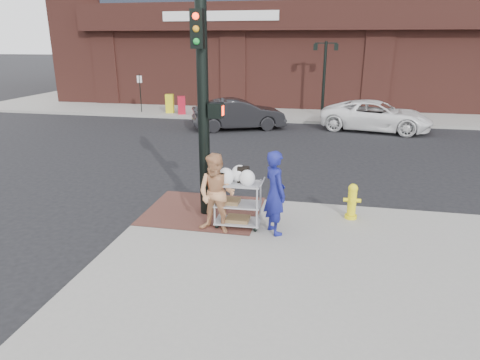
% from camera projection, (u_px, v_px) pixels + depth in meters
% --- Properties ---
extents(ground, '(220.00, 220.00, 0.00)m').
position_uv_depth(ground, '(218.00, 233.00, 9.82)').
color(ground, black).
rests_on(ground, ground).
extents(sidewalk_far, '(65.00, 36.00, 0.15)m').
position_uv_depth(sidewalk_far, '(448.00, 90.00, 37.19)').
color(sidewalk_far, gray).
rests_on(sidewalk_far, ground).
extents(brick_curb_ramp, '(2.80, 2.40, 0.01)m').
position_uv_depth(brick_curb_ramp, '(203.00, 211.00, 10.72)').
color(brick_curb_ramp, '#542F27').
rests_on(brick_curb_ramp, sidewalk_near).
extents(lamp_post, '(1.32, 0.22, 4.00)m').
position_uv_depth(lamp_post, '(324.00, 70.00, 23.50)').
color(lamp_post, black).
rests_on(lamp_post, sidewalk_far).
extents(parking_sign, '(0.05, 0.05, 2.20)m').
position_uv_depth(parking_sign, '(140.00, 93.00, 25.00)').
color(parking_sign, black).
rests_on(parking_sign, sidewalk_far).
extents(traffic_signal_pole, '(0.61, 0.51, 5.00)m').
position_uv_depth(traffic_signal_pole, '(204.00, 104.00, 9.74)').
color(traffic_signal_pole, black).
rests_on(traffic_signal_pole, sidewalk_near).
extents(woman_blue, '(0.76, 0.82, 1.87)m').
position_uv_depth(woman_blue, '(275.00, 193.00, 9.25)').
color(woman_blue, navy).
rests_on(woman_blue, sidewalk_near).
extents(pedestrian_tan, '(0.97, 0.82, 1.79)m').
position_uv_depth(pedestrian_tan, '(217.00, 194.00, 9.31)').
color(pedestrian_tan, tan).
rests_on(pedestrian_tan, sidewalk_near).
extents(sedan_dark, '(4.76, 3.17, 1.48)m').
position_uv_depth(sedan_dark, '(239.00, 114.00, 21.01)').
color(sedan_dark, black).
rests_on(sedan_dark, ground).
extents(minivan_white, '(5.53, 3.32, 1.44)m').
position_uv_depth(minivan_white, '(376.00, 116.00, 20.70)').
color(minivan_white, white).
rests_on(minivan_white, ground).
extents(utility_cart, '(1.04, 0.60, 1.43)m').
position_uv_depth(utility_cart, '(238.00, 200.00, 9.64)').
color(utility_cart, '#939498').
rests_on(utility_cart, sidewalk_near).
extents(fire_hydrant, '(0.41, 0.29, 0.87)m').
position_uv_depth(fire_hydrant, '(352.00, 201.00, 10.15)').
color(fire_hydrant, yellow).
rests_on(fire_hydrant, sidewalk_near).
extents(newsbox_red, '(0.53, 0.51, 1.02)m').
position_uv_depth(newsbox_red, '(182.00, 105.00, 24.47)').
color(newsbox_red, '#B11427').
rests_on(newsbox_red, sidewalk_far).
extents(newsbox_yellow, '(0.51, 0.48, 1.06)m').
position_uv_depth(newsbox_yellow, '(170.00, 104.00, 24.93)').
color(newsbox_yellow, yellow).
rests_on(newsbox_yellow, sidewalk_far).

